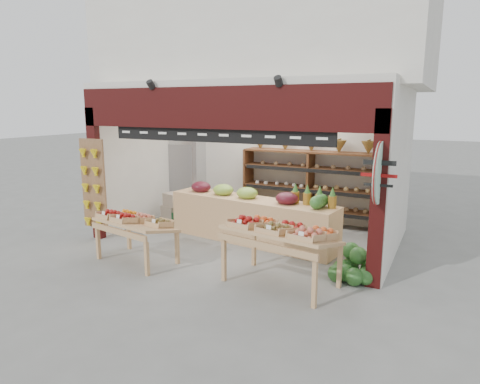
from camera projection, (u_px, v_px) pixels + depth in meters
name	position (u px, v px, depth m)	size (l,w,h in m)	color
ground	(241.00, 242.00, 8.59)	(60.00, 60.00, 0.00)	slate
shop_structure	(274.00, 47.00, 9.23)	(6.36, 5.12, 5.40)	white
banana_board	(93.00, 186.00, 8.53)	(0.60, 0.15, 1.80)	#8F6241
gift_sign	(379.00, 173.00, 6.04)	(0.04, 0.93, 0.92)	#B3E1C6
back_shelving	(310.00, 172.00, 9.70)	(3.18, 0.52, 1.95)	brown
refrigerator	(189.00, 175.00, 11.03)	(0.72, 0.72, 1.86)	silver
cardboard_stack	(179.00, 212.00, 9.94)	(1.09, 0.79, 0.68)	beige
mid_counter	(251.00, 218.00, 8.51)	(3.60, 1.16, 1.11)	tan
display_table_left	(133.00, 221.00, 7.46)	(1.53, 1.03, 0.92)	tan
display_table_right	(281.00, 232.00, 6.39)	(1.81, 1.20, 1.06)	tan
watermelon_pile	(354.00, 268.00, 6.68)	(0.76, 0.71, 0.54)	#174517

